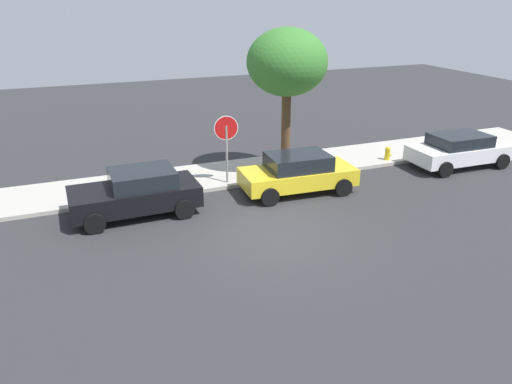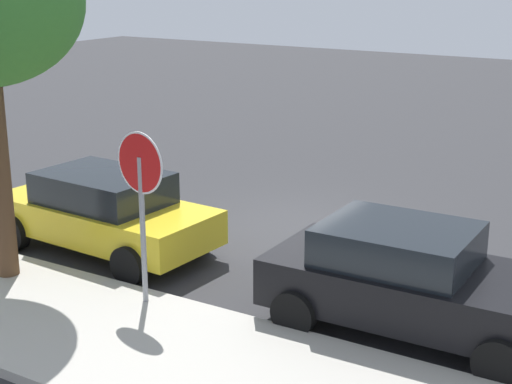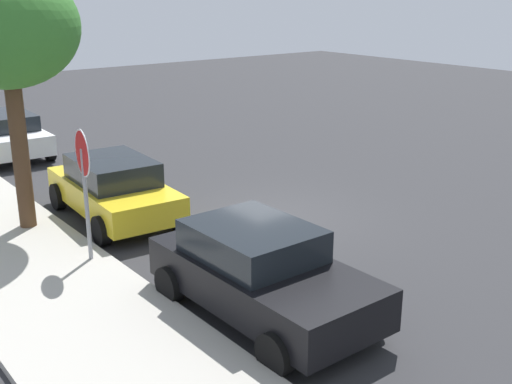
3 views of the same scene
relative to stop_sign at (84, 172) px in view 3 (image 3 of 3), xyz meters
The scene contains 7 objects.
ground_plane 4.78m from the stop_sign, 89.33° to the right, with size 60.00×60.00×0.00m, color #2D2D30.
sidewalk_curb 2.09m from the stop_sign, 87.23° to the left, with size 32.00×2.87×0.14m, color #B2ADA3.
stop_sign is the anchor object (origin of this frame).
parked_car_yellow 2.89m from the stop_sign, 35.74° to the right, with size 4.18×2.15×1.43m.
parked_car_black 3.96m from the stop_sign, 158.91° to the right, with size 4.09×2.12×1.49m.
parked_car_white 9.84m from the stop_sign, ahead, with size 4.29×2.10×1.38m.
street_tree_mid_block 3.56m from the stop_sign, ahead, with size 3.01×3.01×5.63m.
Camera 3 is at (-10.99, 8.86, 5.10)m, focal length 45.00 mm.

